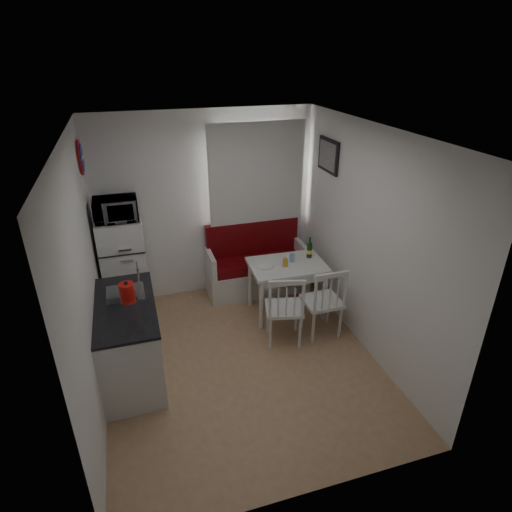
# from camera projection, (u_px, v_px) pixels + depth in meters

# --- Properties ---
(floor) EXTENTS (3.00, 3.50, 0.02)m
(floor) POSITION_uv_depth(u_px,v_px,m) (241.00, 360.00, 4.99)
(floor) COLOR #AB7E5B
(floor) RESTS_ON ground
(ceiling) EXTENTS (3.00, 3.50, 0.02)m
(ceiling) POSITION_uv_depth(u_px,v_px,m) (237.00, 132.00, 3.84)
(ceiling) COLOR white
(ceiling) RESTS_ON wall_back
(wall_back) EXTENTS (3.00, 0.02, 2.60)m
(wall_back) POSITION_uv_depth(u_px,v_px,m) (207.00, 207.00, 5.91)
(wall_back) COLOR white
(wall_back) RESTS_ON floor
(wall_front) EXTENTS (3.00, 0.02, 2.60)m
(wall_front) POSITION_uv_depth(u_px,v_px,m) (306.00, 372.00, 2.91)
(wall_front) COLOR white
(wall_front) RESTS_ON floor
(wall_left) EXTENTS (0.02, 3.50, 2.60)m
(wall_left) POSITION_uv_depth(u_px,v_px,m) (86.00, 282.00, 4.02)
(wall_left) COLOR white
(wall_left) RESTS_ON floor
(wall_right) EXTENTS (0.02, 3.50, 2.60)m
(wall_right) POSITION_uv_depth(u_px,v_px,m) (368.00, 243.00, 4.81)
(wall_right) COLOR white
(wall_right) RESTS_ON floor
(window) EXTENTS (1.22, 0.06, 1.47)m
(window) POSITION_uv_depth(u_px,v_px,m) (255.00, 180.00, 5.93)
(window) COLOR silver
(window) RESTS_ON wall_back
(curtain) EXTENTS (1.35, 0.02, 1.50)m
(curtain) POSITION_uv_depth(u_px,v_px,m) (257.00, 178.00, 5.85)
(curtain) COLOR silver
(curtain) RESTS_ON wall_back
(kitchen_counter) EXTENTS (0.62, 1.32, 1.16)m
(kitchen_counter) POSITION_uv_depth(u_px,v_px,m) (130.00, 340.00, 4.60)
(kitchen_counter) COLOR silver
(kitchen_counter) RESTS_ON floor
(wall_sign) EXTENTS (0.03, 0.40, 0.40)m
(wall_sign) POSITION_uv_depth(u_px,v_px,m) (81.00, 157.00, 4.89)
(wall_sign) COLOR navy
(wall_sign) RESTS_ON wall_left
(picture_frame) EXTENTS (0.04, 0.52, 0.42)m
(picture_frame) POSITION_uv_depth(u_px,v_px,m) (328.00, 155.00, 5.41)
(picture_frame) COLOR black
(picture_frame) RESTS_ON wall_right
(bench) EXTENTS (1.44, 0.55, 1.03)m
(bench) POSITION_uv_depth(u_px,v_px,m) (256.00, 269.00, 6.30)
(bench) COLOR silver
(bench) RESTS_ON floor
(dining_table) EXTENTS (1.01, 0.72, 0.74)m
(dining_table) POSITION_uv_depth(u_px,v_px,m) (287.00, 270.00, 5.62)
(dining_table) COLOR silver
(dining_table) RESTS_ON floor
(chair_left) EXTENTS (0.53, 0.52, 0.51)m
(chair_left) POSITION_uv_depth(u_px,v_px,m) (287.00, 303.00, 5.02)
(chair_left) COLOR silver
(chair_left) RESTS_ON floor
(chair_right) EXTENTS (0.45, 0.43, 0.51)m
(chair_right) POSITION_uv_depth(u_px,v_px,m) (326.00, 296.00, 5.14)
(chair_right) COLOR silver
(chair_right) RESTS_ON floor
(fridge) EXTENTS (0.55, 0.55, 1.38)m
(fridge) POSITION_uv_depth(u_px,v_px,m) (125.00, 268.00, 5.57)
(fridge) COLOR white
(fridge) RESTS_ON floor
(microwave) EXTENTS (0.51, 0.35, 0.28)m
(microwave) POSITION_uv_depth(u_px,v_px,m) (116.00, 209.00, 5.16)
(microwave) COLOR white
(microwave) RESTS_ON fridge
(kettle) EXTENTS (0.19, 0.19, 0.25)m
(kettle) POSITION_uv_depth(u_px,v_px,m) (127.00, 293.00, 4.38)
(kettle) COLOR red
(kettle) RESTS_ON kitchen_counter
(wine_bottle) EXTENTS (0.07, 0.07, 0.29)m
(wine_bottle) POSITION_uv_depth(u_px,v_px,m) (310.00, 247.00, 5.70)
(wine_bottle) COLOR #123915
(wine_bottle) RESTS_ON dining_table
(drinking_glass_orange) EXTENTS (0.06, 0.06, 0.11)m
(drinking_glass_orange) POSITION_uv_depth(u_px,v_px,m) (285.00, 262.00, 5.51)
(drinking_glass_orange) COLOR gold
(drinking_glass_orange) RESTS_ON dining_table
(drinking_glass_blue) EXTENTS (0.07, 0.07, 0.11)m
(drinking_glass_blue) POSITION_uv_depth(u_px,v_px,m) (292.00, 258.00, 5.62)
(drinking_glass_blue) COLOR #76A9C9
(drinking_glass_blue) RESTS_ON dining_table
(plate) EXTENTS (0.22, 0.22, 0.02)m
(plate) POSITION_uv_depth(u_px,v_px,m) (265.00, 266.00, 5.52)
(plate) COLOR white
(plate) RESTS_ON dining_table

